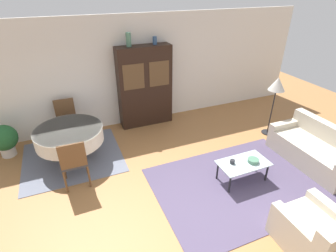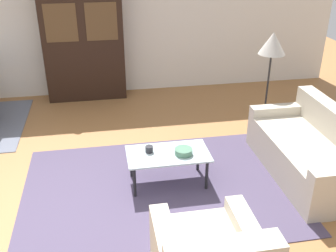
# 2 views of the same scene
# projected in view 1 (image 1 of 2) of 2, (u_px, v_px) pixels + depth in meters

# --- Properties ---
(ground_plane) EXTENTS (14.00, 14.00, 0.00)m
(ground_plane) POSITION_uv_depth(u_px,v_px,m) (190.00, 220.00, 4.17)
(ground_plane) COLOR #9E6B3D
(wall_back) EXTENTS (10.00, 0.06, 2.70)m
(wall_back) POSITION_uv_depth(u_px,v_px,m) (126.00, 73.00, 6.44)
(wall_back) COLOR silver
(wall_back) RESTS_ON ground_plane
(area_rug) EXTENTS (3.07, 2.20, 0.01)m
(area_rug) POSITION_uv_depth(u_px,v_px,m) (238.00, 184.00, 4.89)
(area_rug) COLOR #4C425B
(area_rug) RESTS_ON ground_plane
(dining_rug) EXTENTS (2.00, 1.85, 0.01)m
(dining_rug) POSITION_uv_depth(u_px,v_px,m) (73.00, 157.00, 5.64)
(dining_rug) COLOR slate
(dining_rug) RESTS_ON ground_plane
(couch) EXTENTS (0.86, 1.76, 0.80)m
(couch) POSITION_uv_depth(u_px,v_px,m) (316.00, 150.00, 5.37)
(couch) COLOR beige
(couch) RESTS_ON ground_plane
(armchair) EXTENTS (0.84, 0.89, 0.77)m
(armchair) POSITION_uv_depth(u_px,v_px,m) (317.00, 233.00, 3.61)
(armchair) COLOR beige
(armchair) RESTS_ON ground_plane
(coffee_table) EXTENTS (0.94, 0.52, 0.39)m
(coffee_table) POSITION_uv_depth(u_px,v_px,m) (243.00, 164.00, 4.83)
(coffee_table) COLOR black
(coffee_table) RESTS_ON area_rug
(display_cabinet) EXTENTS (1.33, 0.39, 2.02)m
(display_cabinet) POSITION_uv_depth(u_px,v_px,m) (145.00, 87.00, 6.54)
(display_cabinet) COLOR black
(display_cabinet) RESTS_ON ground_plane
(dining_table) EXTENTS (1.35, 1.35, 0.73)m
(dining_table) POSITION_uv_depth(u_px,v_px,m) (69.00, 135.00, 5.31)
(dining_table) COLOR brown
(dining_table) RESTS_ON dining_rug
(dining_chair_near) EXTENTS (0.44, 0.44, 0.97)m
(dining_chair_near) POSITION_uv_depth(u_px,v_px,m) (74.00, 161.00, 4.59)
(dining_chair_near) COLOR brown
(dining_chair_near) RESTS_ON dining_rug
(dining_chair_far) EXTENTS (0.44, 0.44, 0.97)m
(dining_chair_far) POSITION_uv_depth(u_px,v_px,m) (66.00, 118.00, 6.04)
(dining_chair_far) COLOR brown
(dining_chair_far) RESTS_ON dining_rug
(floor_lamp) EXTENTS (0.38, 0.38, 1.44)m
(floor_lamp) POSITION_uv_depth(u_px,v_px,m) (277.00, 87.00, 5.95)
(floor_lamp) COLOR black
(floor_lamp) RESTS_ON ground_plane
(cup) EXTENTS (0.09, 0.09, 0.07)m
(cup) POSITION_uv_depth(u_px,v_px,m) (232.00, 162.00, 4.78)
(cup) COLOR #232328
(cup) RESTS_ON coffee_table
(bowl) EXTENTS (0.20, 0.20, 0.07)m
(bowl) POSITION_uv_depth(u_px,v_px,m) (253.00, 161.00, 4.81)
(bowl) COLOR #4C7A60
(bowl) RESTS_ON coffee_table
(vase_tall) EXTENTS (0.12, 0.12, 0.31)m
(vase_tall) POSITION_uv_depth(u_px,v_px,m) (129.00, 40.00, 5.87)
(vase_tall) COLOR #4C7A60
(vase_tall) RESTS_ON display_cabinet
(vase_short) EXTENTS (0.10, 0.10, 0.18)m
(vase_short) POSITION_uv_depth(u_px,v_px,m) (155.00, 40.00, 6.11)
(vase_short) COLOR #33517A
(vase_short) RESTS_ON display_cabinet
(potted_plant) EXTENTS (0.55, 0.55, 0.72)m
(potted_plant) POSITION_uv_depth(u_px,v_px,m) (4.00, 139.00, 5.52)
(potted_plant) COLOR beige
(potted_plant) RESTS_ON ground_plane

